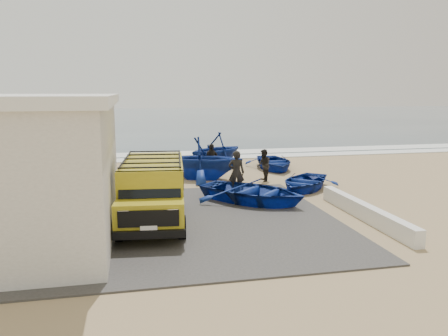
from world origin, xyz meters
TOP-DOWN VIEW (x-y plane):
  - ground at (0.00, 0.00)m, footprint 160.00×160.00m
  - slab at (-2.00, -2.00)m, footprint 12.00×10.00m
  - ocean at (0.00, 56.00)m, footprint 180.00×88.00m
  - surf_line at (0.00, 12.00)m, footprint 180.00×1.60m
  - surf_wash at (0.00, 14.50)m, footprint 180.00×2.20m
  - parapet at (5.00, -3.00)m, footprint 0.35×6.00m
  - van at (-2.20, -1.84)m, footprint 2.50×5.30m
  - boat_near_left at (1.79, 0.01)m, footprint 5.37×5.39m
  - boat_near_right at (4.73, 1.83)m, footprint 4.28×4.37m
  - boat_mid_left at (0.61, 5.19)m, footprint 5.01×4.68m
  - boat_mid_right at (5.04, 7.17)m, footprint 3.07×4.11m
  - boat_far_left at (2.05, 8.91)m, footprint 5.01×4.86m
  - fisherman_front at (1.52, 1.63)m, footprint 0.80×0.63m
  - fisherman_middle at (3.50, 4.05)m, footprint 0.65×0.81m
  - fisherman_back at (1.23, 6.03)m, footprint 1.07×0.73m

SIDE VIEW (x-z plane):
  - ground at x=0.00m, z-range 0.00..0.00m
  - ocean at x=0.00m, z-range 0.00..0.01m
  - surf_wash at x=0.00m, z-range 0.00..0.04m
  - slab at x=-2.00m, z-range 0.00..0.05m
  - surf_line at x=0.00m, z-range 0.00..0.06m
  - parapet at x=5.00m, z-range 0.00..0.55m
  - boat_near_right at x=4.73m, z-range 0.00..0.74m
  - boat_mid_right at x=5.04m, z-range 0.00..0.81m
  - boat_near_left at x=1.79m, z-range 0.00..0.92m
  - fisherman_middle at x=3.50m, z-range 0.00..1.59m
  - fisherman_back at x=1.23m, z-range 0.00..1.69m
  - fisherman_front at x=1.52m, z-range 0.00..1.91m
  - boat_far_left at x=2.05m, z-range 0.00..2.01m
  - boat_mid_left at x=0.61m, z-range 0.00..2.14m
  - van at x=-2.20m, z-range 0.08..2.28m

